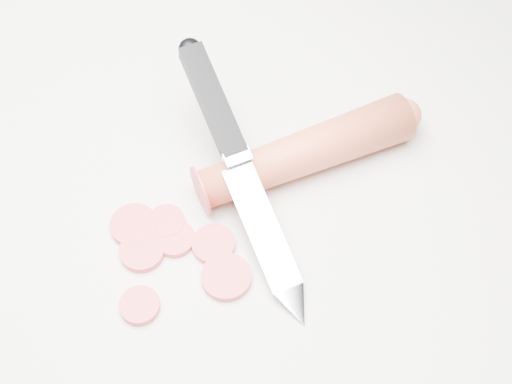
% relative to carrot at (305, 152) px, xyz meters
% --- Properties ---
extents(ground, '(2.40, 2.40, 0.00)m').
position_rel_carrot_xyz_m(ground, '(-0.07, -0.07, -0.02)').
color(ground, silver).
rests_on(ground, ground).
extents(carrot, '(0.14, 0.16, 0.04)m').
position_rel_carrot_xyz_m(carrot, '(0.00, 0.00, 0.00)').
color(carrot, '#C74829').
rests_on(carrot, ground).
extents(carrot_slice_0, '(0.04, 0.04, 0.01)m').
position_rel_carrot_xyz_m(carrot_slice_0, '(-0.10, -0.11, -0.02)').
color(carrot_slice_0, '#CB3537').
rests_on(carrot_slice_0, ground).
extents(carrot_slice_1, '(0.03, 0.03, 0.01)m').
position_rel_carrot_xyz_m(carrot_slice_1, '(-0.08, -0.13, -0.02)').
color(carrot_slice_1, '#CB3537').
rests_on(carrot_slice_1, ground).
extents(carrot_slice_2, '(0.04, 0.04, 0.01)m').
position_rel_carrot_xyz_m(carrot_slice_2, '(-0.01, -0.12, -0.02)').
color(carrot_slice_2, '#CB3537').
rests_on(carrot_slice_2, ground).
extents(carrot_slice_3, '(0.03, 0.03, 0.01)m').
position_rel_carrot_xyz_m(carrot_slice_3, '(-0.08, -0.10, -0.02)').
color(carrot_slice_3, '#CB3537').
rests_on(carrot_slice_3, ground).
extents(carrot_slice_4, '(0.03, 0.03, 0.01)m').
position_rel_carrot_xyz_m(carrot_slice_4, '(-0.03, -0.10, -0.02)').
color(carrot_slice_4, '#CB3537').
rests_on(carrot_slice_4, ground).
extents(carrot_slice_5, '(0.03, 0.03, 0.01)m').
position_rel_carrot_xyz_m(carrot_slice_5, '(-0.06, -0.11, -0.02)').
color(carrot_slice_5, '#CB3537').
rests_on(carrot_slice_5, ground).
extents(carrot_slice_6, '(0.03, 0.03, 0.01)m').
position_rel_carrot_xyz_m(carrot_slice_6, '(-0.06, -0.17, -0.02)').
color(carrot_slice_6, '#CB3537').
rests_on(carrot_slice_6, ground).
extents(kitchen_knife, '(0.20, 0.17, 0.08)m').
position_rel_carrot_xyz_m(kitchen_knife, '(-0.03, -0.05, 0.02)').
color(kitchen_knife, '#B7B9BE').
rests_on(kitchen_knife, ground).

